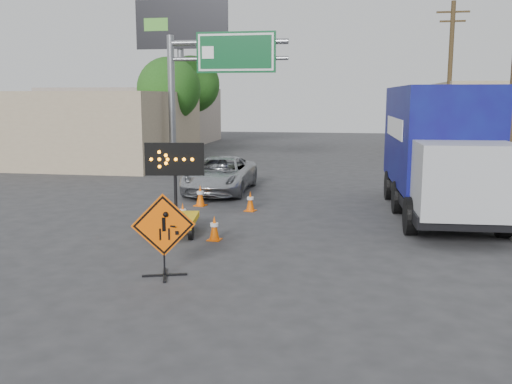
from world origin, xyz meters
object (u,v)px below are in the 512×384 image
(construction_sign, at_px, (164,233))
(box_truck, at_px, (439,157))
(pickup_truck, at_px, (220,175))
(arrow_board, at_px, (176,214))

(construction_sign, height_order, box_truck, box_truck)
(pickup_truck, relative_size, box_truck, 0.58)
(construction_sign, distance_m, arrow_board, 3.75)
(construction_sign, xyz_separation_m, box_truck, (6.49, 7.64, 0.91))
(arrow_board, xyz_separation_m, pickup_truck, (-0.46, 7.04, 0.12))
(construction_sign, bearing_deg, arrow_board, 85.49)
(construction_sign, xyz_separation_m, pickup_truck, (-1.37, 10.66, -0.24))
(arrow_board, height_order, pickup_truck, arrow_board)
(arrow_board, height_order, box_truck, box_truck)
(pickup_truck, bearing_deg, construction_sign, -83.76)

